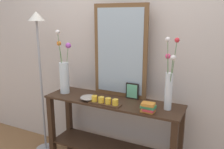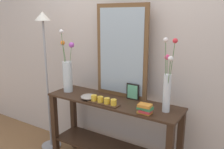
{
  "view_description": "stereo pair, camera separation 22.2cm",
  "coord_description": "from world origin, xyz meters",
  "px_view_note": "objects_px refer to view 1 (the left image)",
  "views": [
    {
      "loc": [
        0.98,
        -1.97,
        1.61
      ],
      "look_at": [
        0.0,
        0.0,
        1.06
      ],
      "focal_mm": 38.02,
      "sensor_mm": 36.0,
      "label": 1
    },
    {
      "loc": [
        1.17,
        -1.87,
        1.61
      ],
      "look_at": [
        0.0,
        0.0,
        1.06
      ],
      "focal_mm": 38.02,
      "sensor_mm": 36.0,
      "label": 2
    }
  ],
  "objects_px": {
    "mirror_leaning": "(120,51)",
    "tall_vase_left": "(64,74)",
    "picture_frame_small": "(132,91)",
    "decorative_bowl": "(88,97)",
    "floor_lamp": "(40,60)",
    "console_table": "(112,128)",
    "book_stack": "(148,107)",
    "vase_right": "(169,84)",
    "candle_tray": "(105,101)"
  },
  "relations": [
    {
      "from": "decorative_bowl",
      "to": "book_stack",
      "type": "xyz_separation_m",
      "value": [
        0.62,
        -0.03,
        0.02
      ]
    },
    {
      "from": "book_stack",
      "to": "mirror_leaning",
      "type": "bearing_deg",
      "value": 143.96
    },
    {
      "from": "console_table",
      "to": "vase_right",
      "type": "height_order",
      "value": "vase_right"
    },
    {
      "from": "mirror_leaning",
      "to": "floor_lamp",
      "type": "relative_size",
      "value": 0.56
    },
    {
      "from": "vase_right",
      "to": "floor_lamp",
      "type": "distance_m",
      "value": 1.46
    },
    {
      "from": "mirror_leaning",
      "to": "book_stack",
      "type": "xyz_separation_m",
      "value": [
        0.4,
        -0.29,
        -0.42
      ]
    },
    {
      "from": "tall_vase_left",
      "to": "mirror_leaning",
      "type": "bearing_deg",
      "value": 17.53
    },
    {
      "from": "mirror_leaning",
      "to": "book_stack",
      "type": "relative_size",
      "value": 7.2
    },
    {
      "from": "console_table",
      "to": "decorative_bowl",
      "type": "bearing_deg",
      "value": -154.47
    },
    {
      "from": "vase_right",
      "to": "picture_frame_small",
      "type": "bearing_deg",
      "value": 163.14
    },
    {
      "from": "decorative_bowl",
      "to": "floor_lamp",
      "type": "bearing_deg",
      "value": 171.11
    },
    {
      "from": "tall_vase_left",
      "to": "picture_frame_small",
      "type": "relative_size",
      "value": 4.18
    },
    {
      "from": "picture_frame_small",
      "to": "mirror_leaning",
      "type": "bearing_deg",
      "value": 167.5
    },
    {
      "from": "tall_vase_left",
      "to": "floor_lamp",
      "type": "bearing_deg",
      "value": 176.07
    },
    {
      "from": "candle_tray",
      "to": "picture_frame_small",
      "type": "relative_size",
      "value": 1.98
    },
    {
      "from": "console_table",
      "to": "candle_tray",
      "type": "xyz_separation_m",
      "value": [
        -0.01,
        -0.13,
        0.32
      ]
    },
    {
      "from": "tall_vase_left",
      "to": "candle_tray",
      "type": "distance_m",
      "value": 0.58
    },
    {
      "from": "console_table",
      "to": "tall_vase_left",
      "type": "bearing_deg",
      "value": -178.4
    },
    {
      "from": "decorative_bowl",
      "to": "book_stack",
      "type": "distance_m",
      "value": 0.62
    },
    {
      "from": "mirror_leaning",
      "to": "decorative_bowl",
      "type": "bearing_deg",
      "value": -129.76
    },
    {
      "from": "book_stack",
      "to": "floor_lamp",
      "type": "xyz_separation_m",
      "value": [
        -1.33,
        0.14,
        0.28
      ]
    },
    {
      "from": "vase_right",
      "to": "floor_lamp",
      "type": "xyz_separation_m",
      "value": [
        -1.46,
        -0.0,
        0.09
      ]
    },
    {
      "from": "console_table",
      "to": "tall_vase_left",
      "type": "distance_m",
      "value": 0.75
    },
    {
      "from": "decorative_bowl",
      "to": "floor_lamp",
      "type": "height_order",
      "value": "floor_lamp"
    },
    {
      "from": "tall_vase_left",
      "to": "vase_right",
      "type": "distance_m",
      "value": 1.1
    },
    {
      "from": "tall_vase_left",
      "to": "book_stack",
      "type": "height_order",
      "value": "tall_vase_left"
    },
    {
      "from": "console_table",
      "to": "book_stack",
      "type": "height_order",
      "value": "book_stack"
    },
    {
      "from": "mirror_leaning",
      "to": "vase_right",
      "type": "bearing_deg",
      "value": -15.65
    },
    {
      "from": "mirror_leaning",
      "to": "console_table",
      "type": "bearing_deg",
      "value": -92.96
    },
    {
      "from": "picture_frame_small",
      "to": "book_stack",
      "type": "xyz_separation_m",
      "value": [
        0.25,
        -0.26,
        -0.04
      ]
    },
    {
      "from": "picture_frame_small",
      "to": "candle_tray",
      "type": "bearing_deg",
      "value": -123.92
    },
    {
      "from": "floor_lamp",
      "to": "vase_right",
      "type": "bearing_deg",
      "value": 0.16
    },
    {
      "from": "candle_tray",
      "to": "decorative_bowl",
      "type": "bearing_deg",
      "value": 172.3
    },
    {
      "from": "tall_vase_left",
      "to": "candle_tray",
      "type": "height_order",
      "value": "tall_vase_left"
    },
    {
      "from": "candle_tray",
      "to": "floor_lamp",
      "type": "height_order",
      "value": "floor_lamp"
    },
    {
      "from": "mirror_leaning",
      "to": "tall_vase_left",
      "type": "bearing_deg",
      "value": -162.47
    },
    {
      "from": "mirror_leaning",
      "to": "floor_lamp",
      "type": "distance_m",
      "value": 0.95
    },
    {
      "from": "mirror_leaning",
      "to": "vase_right",
      "type": "relative_size",
      "value": 1.44
    },
    {
      "from": "book_stack",
      "to": "console_table",
      "type": "bearing_deg",
      "value": 162.45
    },
    {
      "from": "tall_vase_left",
      "to": "decorative_bowl",
      "type": "distance_m",
      "value": 0.4
    },
    {
      "from": "decorative_bowl",
      "to": "picture_frame_small",
      "type": "bearing_deg",
      "value": 31.87
    },
    {
      "from": "console_table",
      "to": "mirror_leaning",
      "type": "height_order",
      "value": "mirror_leaning"
    },
    {
      "from": "candle_tray",
      "to": "picture_frame_small",
      "type": "xyz_separation_m",
      "value": [
        0.17,
        0.26,
        0.05
      ]
    },
    {
      "from": "console_table",
      "to": "decorative_bowl",
      "type": "xyz_separation_m",
      "value": [
        -0.21,
        -0.1,
        0.32
      ]
    },
    {
      "from": "console_table",
      "to": "decorative_bowl",
      "type": "relative_size",
      "value": 8.7
    },
    {
      "from": "vase_right",
      "to": "candle_tray",
      "type": "bearing_deg",
      "value": -165.88
    },
    {
      "from": "decorative_bowl",
      "to": "console_table",
      "type": "bearing_deg",
      "value": 25.53
    },
    {
      "from": "vase_right",
      "to": "console_table",
      "type": "bearing_deg",
      "value": -178.65
    },
    {
      "from": "floor_lamp",
      "to": "mirror_leaning",
      "type": "bearing_deg",
      "value": 9.51
    },
    {
      "from": "vase_right",
      "to": "candle_tray",
      "type": "height_order",
      "value": "vase_right"
    }
  ]
}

